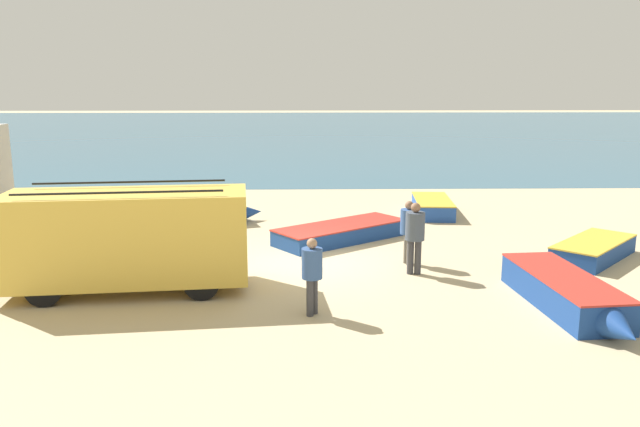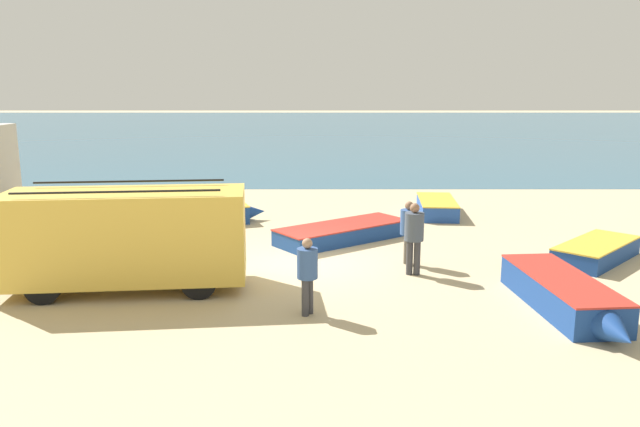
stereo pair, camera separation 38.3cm
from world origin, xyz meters
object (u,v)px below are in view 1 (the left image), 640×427
at_px(fishing_rowboat_3, 595,249).
at_px(fisherman_0, 312,269).
at_px(fishing_rowboat_5, 49,223).
at_px(fisherman_2, 415,232).
at_px(fishing_rowboat_0, 344,232).
at_px(fisherman_1, 409,227).
at_px(fishing_rowboat_2, 567,293).
at_px(fishing_rowboat_1, 200,216).
at_px(parked_van, 127,237).
at_px(fishing_rowboat_4, 432,206).

height_order(fishing_rowboat_3, fisherman_0, fisherman_0).
relative_size(fishing_rowboat_5, fisherman_2, 2.17).
xyz_separation_m(fishing_rowboat_0, fishing_rowboat_5, (-9.56, 1.40, 0.01)).
relative_size(fishing_rowboat_3, fisherman_1, 1.94).
bearing_deg(fishing_rowboat_5, fishing_rowboat_0, -67.20).
bearing_deg(fishing_rowboat_2, fisherman_2, -136.94).
bearing_deg(fishing_rowboat_3, fishing_rowboat_1, 113.37).
relative_size(fishing_rowboat_2, fisherman_1, 2.67).
bearing_deg(fishing_rowboat_3, fisherman_0, 162.25).
bearing_deg(fisherman_0, fishing_rowboat_3, -118.70).
xyz_separation_m(parked_van, fishing_rowboat_2, (9.64, -1.41, -0.93)).
bearing_deg(fishing_rowboat_5, fishing_rowboat_1, -49.06).
bearing_deg(fishing_rowboat_0, fisherman_2, -103.41).
bearing_deg(fisherman_2, fisherman_0, -35.43).
relative_size(parked_van, fisherman_1, 3.31).
xyz_separation_m(fishing_rowboat_4, fisherman_1, (-1.98, -6.63, 0.74)).
relative_size(parked_van, fishing_rowboat_1, 1.40).
bearing_deg(parked_van, fisherman_2, -176.18).
relative_size(parked_van, fisherman_2, 3.09).
bearing_deg(fishing_rowboat_1, fisherman_1, -58.60).
relative_size(parked_van, fishing_rowboat_4, 1.49).
distance_m(fishing_rowboat_2, fishing_rowboat_4, 10.13).
distance_m(fishing_rowboat_0, fisherman_2, 3.99).
bearing_deg(fisherman_1, fishing_rowboat_4, 56.27).
relative_size(fishing_rowboat_1, fisherman_1, 2.36).
xyz_separation_m(fishing_rowboat_4, fisherman_0, (-4.57, -10.32, 0.69)).
bearing_deg(fishing_rowboat_4, fisherman_1, 168.05).
height_order(fishing_rowboat_1, fishing_rowboat_3, fishing_rowboat_1).
xyz_separation_m(fishing_rowboat_3, fishing_rowboat_4, (-3.28, 6.17, 0.03)).
height_order(fishing_rowboat_1, fishing_rowboat_2, fishing_rowboat_2).
height_order(fishing_rowboat_4, fisherman_1, fisherman_1).
relative_size(fisherman_0, fisherman_1, 0.96).
bearing_deg(fishing_rowboat_3, fishing_rowboat_4, 72.36).
xyz_separation_m(fishing_rowboat_2, fisherman_2, (-2.83, 2.56, 0.75)).
relative_size(parked_van, fishing_rowboat_2, 1.24).
xyz_separation_m(parked_van, fisherman_0, (4.21, -1.63, -0.30)).
height_order(fishing_rowboat_3, fisherman_2, fisherman_2).
distance_m(fishing_rowboat_2, fisherman_2, 3.89).
bearing_deg(fisherman_0, fishing_rowboat_1, -33.12).
bearing_deg(fisherman_0, fishing_rowboat_0, -66.07).
height_order(fishing_rowboat_2, fishing_rowboat_3, fishing_rowboat_2).
relative_size(fishing_rowboat_4, fisherman_0, 2.32).
xyz_separation_m(fishing_rowboat_0, fishing_rowboat_4, (3.50, 3.94, 0.03)).
height_order(fishing_rowboat_2, fisherman_2, fisherman_2).
distance_m(fishing_rowboat_2, fisherman_1, 4.53).
bearing_deg(fishing_rowboat_5, fisherman_2, -83.08).
bearing_deg(fishing_rowboat_0, fishing_rowboat_5, 135.15).
distance_m(fishing_rowboat_4, fisherman_2, 7.82).
relative_size(fishing_rowboat_0, fishing_rowboat_4, 1.25).
bearing_deg(fishing_rowboat_2, fishing_rowboat_4, -179.92).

